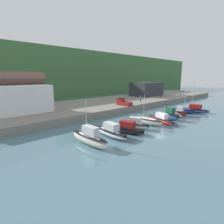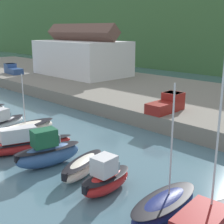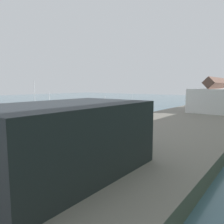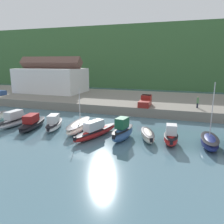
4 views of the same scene
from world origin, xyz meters
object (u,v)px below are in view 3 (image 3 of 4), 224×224
Objects in this scene: moored_boat_6 at (81,116)px; parked_car_2 at (200,101)px; moored_boat_0 at (130,109)px; moored_boat_10 at (34,125)px; pickup_truck_1 at (195,104)px; dog_on_quay at (30,146)px; moored_boat_9 at (49,124)px; pickup_truck_0 at (130,116)px; moored_boat_5 at (91,116)px; moored_boat_2 at (116,112)px; moored_boat_1 at (124,111)px; person_on_quay at (105,121)px; moored_boat_7 at (75,120)px; moored_boat_8 at (64,120)px; parked_car_1 at (218,100)px; moored_boat_4 at (103,115)px; moored_boat_3 at (112,113)px.

parked_car_2 reaches higher than moored_boat_6.
moored_boat_10 is at bearing -3.26° from moored_boat_0.
dog_on_quay is at bearing -85.73° from pickup_truck_1.
moored_boat_9 reaches higher than pickup_truck_0.
dog_on_quay reaches higher than moored_boat_5.
moored_boat_6 is (14.41, -0.54, 0.34)m from moored_boat_2.
moored_boat_1 is 3.79× the size of person_on_quay.
moored_boat_7 is 10.43m from moored_boat_10.
pickup_truck_1 reaches higher than dog_on_quay.
parked_car_2 is at bearing -177.48° from moored_boat_5.
pickup_truck_0 and pickup_truck_1 have the same top height.
parked_car_2 reaches higher than moored_boat_2.
moored_boat_8 is at bearing -69.42° from pickup_truck_0.
moored_boat_0 is at bearing 175.25° from moored_boat_8.
parked_car_1 is at bearing 89.32° from pickup_truck_1.
moored_boat_4 reaches higher than moored_boat_1.
moored_boat_5 is 1.55× the size of moored_boat_6.
moored_boat_7 is 58.43m from parked_car_2.
moored_boat_4 is 3.66× the size of person_on_quay.
moored_boat_7 is at bearing -108.03° from pickup_truck_1.
moored_boat_6 reaches higher than moored_boat_2.
moored_boat_6 reaches higher than dog_on_quay.
moored_boat_4 reaches higher than pickup_truck_1.
pickup_truck_0 is 2.22× the size of person_on_quay.
person_on_quay is (27.56, 14.94, 1.91)m from moored_boat_1.
moored_boat_10 is 54.45m from pickup_truck_1.
moored_boat_6 is at bearing 179.58° from moored_boat_8.
moored_boat_1 is 1.05× the size of moored_boat_2.
moored_boat_2 is 1.19× the size of moored_boat_3.
moored_boat_9 reaches higher than moored_boat_7.
pickup_truck_0 is at bearing 40.33° from moored_boat_1.
parked_car_2 is at bearing 175.19° from moored_boat_6.
moored_boat_5 is 1.11× the size of moored_boat_9.
moored_boat_4 is 1.86× the size of parked_car_1.
pickup_truck_1 reaches higher than moored_boat_7.
moored_boat_5 is (10.63, -0.57, 0.04)m from moored_boat_2.
moored_boat_2 is 10.65m from moored_boat_5.
moored_boat_1 is 28.36m from moored_boat_9.
pickup_truck_1 is (15.60, 2.80, -0.10)m from parked_car_2.
parked_car_2 reaches higher than pickup_truck_0.
parked_car_2 is at bearing 166.71° from moored_boat_9.
moored_boat_2 is 0.91× the size of moored_boat_5.
pickup_truck_1 is (-38.20, 16.88, 1.38)m from moored_boat_6.
person_on_quay reaches higher than moored_boat_2.
moored_boat_6 is at bearing -176.99° from moored_boat_9.
moored_boat_4 is 10.18m from moored_boat_7.
moored_boat_10 is at bearing 0.29° from moored_boat_1.
parked_car_1 is 0.98× the size of parked_car_2.
moored_boat_10 is 68.79m from parked_car_2.
pickup_truck_0 is (14.72, 14.58, 1.72)m from moored_boat_2.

